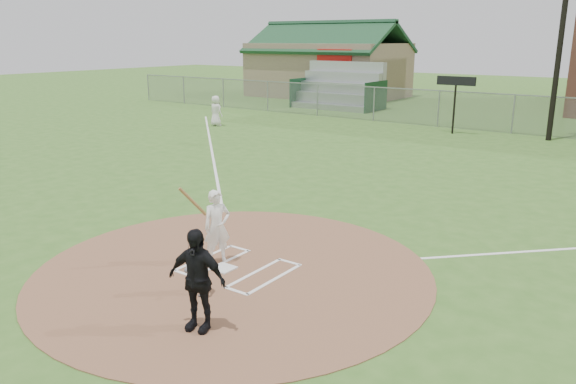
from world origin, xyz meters
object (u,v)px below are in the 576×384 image
Objects in this scene: umpire at (197,280)px; batter_at_plate at (217,227)px; ondeck_player at (216,111)px; catcher at (196,268)px; home_plate at (224,268)px.

batter_at_plate is (-1.73, 2.37, -0.07)m from umpire.
umpire is at bearing 137.26° from ondeck_player.
catcher is 1.38m from umpire.
umpire is 2.93m from batter_at_plate.
umpire is at bearing -26.96° from catcher.
home_plate is at bearing 125.70° from catcher.
umpire is (1.36, -2.15, 0.88)m from home_plate.
catcher is 1.66m from batter_at_plate.
home_plate is 20.70m from ondeck_player.
umpire is 23.18m from ondeck_player.
batter_at_plate reaches higher than home_plate.
home_plate is 0.91m from batter_at_plate.
catcher is at bearing 121.72° from umpire.
umpire is 1.06× the size of ondeck_player.
umpire reaches higher than batter_at_plate.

